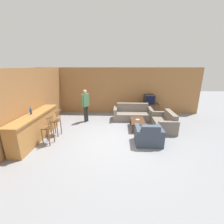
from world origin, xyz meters
TOP-DOWN VIEW (x-y plane):
  - ground_plane at (0.00, 0.00)m, footprint 24.00×24.00m
  - wall_back at (0.00, 3.56)m, footprint 9.40×0.08m
  - wall_left at (-3.30, 1.28)m, footprint 0.08×8.56m
  - bar_counter at (-2.96, -0.02)m, footprint 0.55×2.80m
  - bar_chair_near at (-2.36, -0.35)m, footprint 0.45×0.45m
  - bar_chair_mid at (-2.36, 0.35)m, footprint 0.44×0.44m
  - couch_far at (0.83, 2.35)m, footprint 1.95×0.86m
  - armchair_near at (1.17, -0.21)m, footprint 0.92×0.81m
  - loveseat_right at (2.12, 1.16)m, footprint 0.79×1.50m
  - coffee_table at (0.95, 1.16)m, footprint 0.59×1.09m
  - tv_unit at (1.82, 3.25)m, footprint 1.13×0.47m
  - tv at (1.82, 3.25)m, footprint 0.55×0.52m
  - bottle at (-3.05, -0.05)m, footprint 0.07×0.07m
  - book_on_table at (0.95, 1.18)m, footprint 0.20×0.20m
  - person_by_window at (-1.51, 1.94)m, footprint 0.32×0.46m

SIDE VIEW (x-z plane):
  - ground_plane at x=0.00m, z-range 0.00..0.00m
  - loveseat_right at x=2.12m, z-range -0.10..0.67m
  - couch_far at x=0.83m, z-range -0.12..0.69m
  - armchair_near at x=1.17m, z-range -0.11..0.68m
  - tv_unit at x=1.82m, z-range 0.00..0.63m
  - coffee_table at x=0.95m, z-range 0.14..0.53m
  - book_on_table at x=0.95m, z-range 0.39..0.41m
  - bar_counter at x=-2.96m, z-range 0.00..1.01m
  - bar_chair_near at x=-2.36m, z-range 0.03..1.06m
  - bar_chair_mid at x=-2.36m, z-range 0.03..1.06m
  - tv at x=1.82m, z-range 0.63..1.14m
  - person_by_window at x=-1.51m, z-range 0.11..1.71m
  - bottle at x=-3.05m, z-range 0.99..1.26m
  - wall_back at x=0.00m, z-range 0.00..2.60m
  - wall_left at x=-3.30m, z-range 0.00..2.60m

